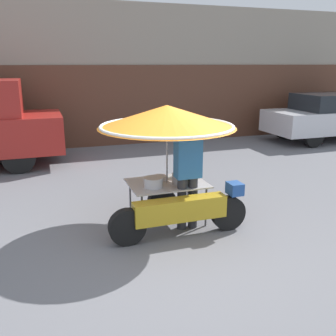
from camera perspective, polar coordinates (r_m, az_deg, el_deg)
name	(u,v)px	position (r m, az deg, el deg)	size (l,w,h in m)	color
ground_plane	(180,242)	(5.41, 1.87, -11.24)	(36.00, 36.00, 0.00)	slate
shopfront_building	(94,76)	(12.45, -11.27, 13.66)	(28.00, 2.06, 4.17)	gray
vendor_motorcycle_cart	(168,130)	(5.60, 0.07, 5.76)	(2.08, 2.08, 1.85)	black
vendor_person	(188,170)	(5.54, 3.04, -0.33)	(0.38, 0.22, 1.64)	#2D2D33
parked_car	(335,116)	(13.50, 24.10, 7.22)	(4.70, 1.74, 1.52)	black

